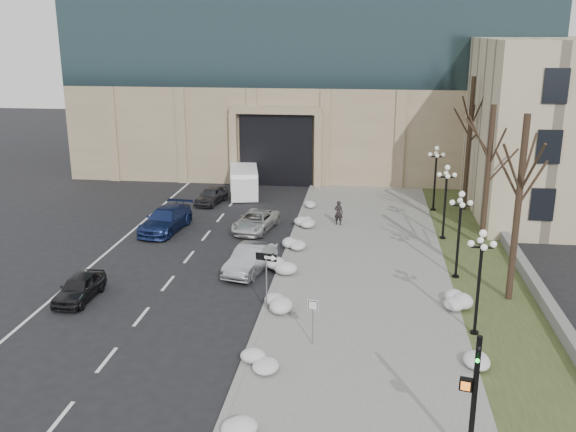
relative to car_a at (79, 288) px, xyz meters
name	(u,v)px	position (x,y,z in m)	size (l,w,h in m)	color
ground	(260,399)	(10.10, -7.50, -0.63)	(160.00, 160.00, 0.00)	black
sidewalk	(364,264)	(13.60, 6.50, -0.57)	(9.00, 40.00, 0.12)	gray
curb	(284,260)	(9.10, 6.50, -0.56)	(0.30, 40.00, 0.14)	gray
grass_strip	(484,269)	(20.10, 6.50, -0.58)	(4.00, 40.00, 0.10)	#364120
stone_wall	(515,253)	(22.10, 8.50, -0.28)	(0.50, 30.00, 0.70)	gray
car_a	(79,288)	(0.00, 0.00, 0.00)	(1.48, 3.68, 1.25)	black
car_b	(250,259)	(7.53, 4.68, 0.09)	(1.52, 4.37, 1.44)	#94969B
car_c	(166,220)	(0.77, 11.17, 0.13)	(2.12, 5.22, 1.51)	navy
car_d	(256,221)	(6.53, 11.97, 0.00)	(2.09, 4.54, 1.26)	silver
car_e	(211,195)	(2.11, 18.11, 0.00)	(1.48, 3.68, 1.25)	#333237
pedestrian	(339,213)	(11.83, 13.52, 0.31)	(0.60, 0.39, 1.64)	black
box_truck	(244,182)	(3.95, 21.43, 0.31)	(3.28, 6.38, 1.93)	white
one_way_sign	(270,265)	(9.36, -0.29, 1.74)	(1.06, 0.45, 2.87)	slate
keep_sign	(313,313)	(11.61, -3.37, 0.91)	(0.45, 0.12, 2.08)	slate
traffic_signal	(472,402)	(16.90, -10.17, 1.49)	(0.73, 0.97, 4.26)	black
snow_clump_a	(236,431)	(9.72, -9.87, -0.33)	(1.10, 1.60, 0.36)	silver
snow_clump_b	(259,363)	(9.73, -5.51, -0.33)	(1.10, 1.60, 0.36)	silver
snow_clump_c	(279,305)	(9.73, -0.05, -0.33)	(1.10, 1.60, 0.36)	silver
snow_clump_d	(281,269)	(9.21, 4.56, -0.33)	(1.10, 1.60, 0.36)	silver
snow_clump_e	(293,247)	(9.46, 8.13, -0.33)	(1.10, 1.60, 0.36)	silver
snow_clump_f	(305,222)	(9.61, 13.19, -0.33)	(1.10, 1.60, 0.36)	silver
snow_clump_g	(310,204)	(9.55, 17.86, -0.33)	(1.10, 1.60, 0.36)	silver
snow_clump_h	(471,363)	(17.82, -4.49, -0.33)	(1.10, 1.60, 0.36)	silver
snow_clump_i	(455,302)	(17.92, 1.29, -0.33)	(1.10, 1.60, 0.36)	silver
lamppost_a	(480,268)	(18.40, -1.50, 2.45)	(1.18, 1.18, 4.76)	black
lamppost_b	(460,223)	(18.40, 5.00, 2.45)	(1.18, 1.18, 4.76)	black
lamppost_c	(446,192)	(18.40, 11.50, 2.45)	(1.18, 1.18, 4.76)	black
lamppost_d	(436,170)	(18.40, 18.00, 2.45)	(1.18, 1.18, 4.76)	black
tree_near	(520,183)	(20.60, 2.50, 5.20)	(3.20, 3.20, 9.00)	black
tree_mid	(489,157)	(20.60, 10.50, 4.88)	(3.20, 3.20, 8.50)	black
tree_far	(470,125)	(20.60, 18.50, 5.52)	(3.20, 3.20, 9.50)	black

